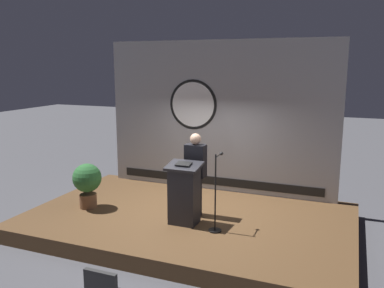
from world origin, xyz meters
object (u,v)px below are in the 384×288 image
Objects in this scene: speaker_person at (196,174)px; potted_plant at (87,181)px; podium at (184,194)px; microphone_stand at (216,204)px.

speaker_person is 1.76× the size of potted_plant.
speaker_person reaches higher than podium.
podium is 0.55m from speaker_person.
microphone_stand is at bearing -8.99° from podium.
potted_plant is at bearing -168.98° from speaker_person.
microphone_stand reaches higher than potted_plant.
microphone_stand is (0.63, -0.59, -0.36)m from speaker_person.
speaker_person is at bearing 84.89° from podium.
speaker_person reaches higher than potted_plant.
podium is 0.69m from microphone_stand.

